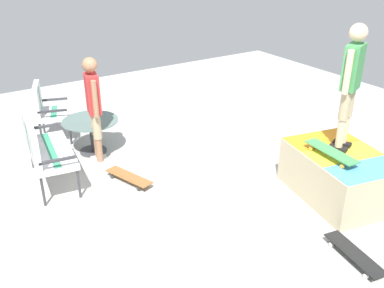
{
  "coord_description": "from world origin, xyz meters",
  "views": [
    {
      "loc": [
        -4.28,
        3.11,
        3.26
      ],
      "look_at": [
        0.19,
        0.22,
        0.7
      ],
      "focal_mm": 40.68,
      "sensor_mm": 36.0,
      "label": 1
    }
  ],
  "objects_px": {
    "person_watching": "(94,104)",
    "person_skater": "(351,79)",
    "skateboard_spare": "(354,254)",
    "skateboard_on_ramp": "(331,152)",
    "patio_chair_near_house": "(46,107)",
    "patio_bench": "(42,145)",
    "patio_table": "(91,130)",
    "skate_ramp": "(342,174)",
    "skateboard_by_bench": "(129,177)"
  },
  "relations": [
    {
      "from": "person_watching",
      "to": "person_skater",
      "type": "xyz_separation_m",
      "value": [
        -2.59,
        -2.48,
        0.64
      ]
    },
    {
      "from": "skateboard_spare",
      "to": "skateboard_on_ramp",
      "type": "distance_m",
      "value": 1.36
    },
    {
      "from": "patio_chair_near_house",
      "to": "person_watching",
      "type": "relative_size",
      "value": 0.6
    },
    {
      "from": "patio_chair_near_house",
      "to": "skateboard_spare",
      "type": "height_order",
      "value": "patio_chair_near_house"
    },
    {
      "from": "patio_bench",
      "to": "patio_table",
      "type": "relative_size",
      "value": 1.46
    },
    {
      "from": "person_watching",
      "to": "skateboard_spare",
      "type": "bearing_deg",
      "value": -158.29
    },
    {
      "from": "skate_ramp",
      "to": "skateboard_by_bench",
      "type": "distance_m",
      "value": 2.99
    },
    {
      "from": "person_watching",
      "to": "patio_chair_near_house",
      "type": "bearing_deg",
      "value": 17.88
    },
    {
      "from": "skate_ramp",
      "to": "skateboard_by_bench",
      "type": "relative_size",
      "value": 2.59
    },
    {
      "from": "patio_bench",
      "to": "person_watching",
      "type": "distance_m",
      "value": 0.99
    },
    {
      "from": "patio_table",
      "to": "person_skater",
      "type": "bearing_deg",
      "value": -140.79
    },
    {
      "from": "skate_ramp",
      "to": "skateboard_on_ramp",
      "type": "bearing_deg",
      "value": 89.72
    },
    {
      "from": "person_watching",
      "to": "skateboard_on_ramp",
      "type": "xyz_separation_m",
      "value": [
        -2.73,
        -2.13,
        -0.24
      ]
    },
    {
      "from": "skate_ramp",
      "to": "skateboard_spare",
      "type": "bearing_deg",
      "value": 136.93
    },
    {
      "from": "person_watching",
      "to": "person_skater",
      "type": "distance_m",
      "value": 3.64
    },
    {
      "from": "skateboard_on_ramp",
      "to": "patio_chair_near_house",
      "type": "bearing_deg",
      "value": 32.52
    },
    {
      "from": "person_skater",
      "to": "skateboard_spare",
      "type": "relative_size",
      "value": 2.02
    },
    {
      "from": "patio_bench",
      "to": "skateboard_by_bench",
      "type": "relative_size",
      "value": 1.59
    },
    {
      "from": "skateboard_on_ramp",
      "to": "person_skater",
      "type": "bearing_deg",
      "value": -68.44
    },
    {
      "from": "person_skater",
      "to": "skateboard_spare",
      "type": "distance_m",
      "value": 2.16
    },
    {
      "from": "patio_bench",
      "to": "skateboard_by_bench",
      "type": "bearing_deg",
      "value": -121.28
    },
    {
      "from": "skate_ramp",
      "to": "patio_table",
      "type": "distance_m",
      "value": 3.92
    },
    {
      "from": "person_skater",
      "to": "person_watching",
      "type": "bearing_deg",
      "value": 43.74
    },
    {
      "from": "patio_table",
      "to": "person_watching",
      "type": "xyz_separation_m",
      "value": [
        -0.39,
        0.05,
        0.58
      ]
    },
    {
      "from": "patio_chair_near_house",
      "to": "skateboard_on_ramp",
      "type": "relative_size",
      "value": 1.25
    },
    {
      "from": "patio_bench",
      "to": "skateboard_on_ramp",
      "type": "height_order",
      "value": "patio_bench"
    },
    {
      "from": "patio_chair_near_house",
      "to": "skateboard_by_bench",
      "type": "xyz_separation_m",
      "value": [
        -2.08,
        -0.52,
        -0.53
      ]
    },
    {
      "from": "skate_ramp",
      "to": "skateboard_spare",
      "type": "xyz_separation_m",
      "value": [
        -1.0,
        0.94,
        -0.24
      ]
    },
    {
      "from": "patio_table",
      "to": "person_watching",
      "type": "height_order",
      "value": "person_watching"
    },
    {
      "from": "skate_ramp",
      "to": "patio_table",
      "type": "height_order",
      "value": "skate_ramp"
    },
    {
      "from": "skateboard_by_bench",
      "to": "patio_chair_near_house",
      "type": "bearing_deg",
      "value": 14.1
    },
    {
      "from": "skate_ramp",
      "to": "skateboard_spare",
      "type": "height_order",
      "value": "skate_ramp"
    },
    {
      "from": "skateboard_on_ramp",
      "to": "skateboard_by_bench",
      "type": "bearing_deg",
      "value": 46.75
    },
    {
      "from": "person_skater",
      "to": "patio_bench",
      "type": "bearing_deg",
      "value": 54.89
    },
    {
      "from": "skateboard_by_bench",
      "to": "skateboard_spare",
      "type": "xyz_separation_m",
      "value": [
        -2.89,
        -1.36,
        0.0
      ]
    },
    {
      "from": "skate_ramp",
      "to": "skateboard_on_ramp",
      "type": "distance_m",
      "value": 0.51
    },
    {
      "from": "skate_ramp",
      "to": "skateboard_on_ramp",
      "type": "relative_size",
      "value": 2.62
    },
    {
      "from": "patio_chair_near_house",
      "to": "skateboard_on_ramp",
      "type": "xyz_separation_m",
      "value": [
        -3.97,
        -2.53,
        0.13
      ]
    },
    {
      "from": "patio_chair_near_house",
      "to": "person_watching",
      "type": "height_order",
      "value": "person_watching"
    },
    {
      "from": "skateboard_by_bench",
      "to": "patio_table",
      "type": "bearing_deg",
      "value": 3.42
    },
    {
      "from": "skate_ramp",
      "to": "patio_table",
      "type": "xyz_separation_m",
      "value": [
        3.12,
        2.37,
        0.08
      ]
    },
    {
      "from": "person_watching",
      "to": "person_skater",
      "type": "height_order",
      "value": "person_skater"
    },
    {
      "from": "person_skater",
      "to": "skateboard_spare",
      "type": "height_order",
      "value": "person_skater"
    },
    {
      "from": "patio_table",
      "to": "skateboard_on_ramp",
      "type": "bearing_deg",
      "value": -146.23
    },
    {
      "from": "patio_chair_near_house",
      "to": "skateboard_spare",
      "type": "bearing_deg",
      "value": -159.24
    },
    {
      "from": "patio_bench",
      "to": "skateboard_spare",
      "type": "relative_size",
      "value": 1.59
    },
    {
      "from": "skate_ramp",
      "to": "skateboard_by_bench",
      "type": "height_order",
      "value": "skate_ramp"
    },
    {
      "from": "person_watching",
      "to": "skateboard_spare",
      "type": "xyz_separation_m",
      "value": [
        -3.73,
        -1.48,
        -0.9
      ]
    },
    {
      "from": "person_watching",
      "to": "skateboard_spare",
      "type": "distance_m",
      "value": 4.11
    },
    {
      "from": "patio_chair_near_house",
      "to": "person_skater",
      "type": "bearing_deg",
      "value": -143.11
    }
  ]
}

